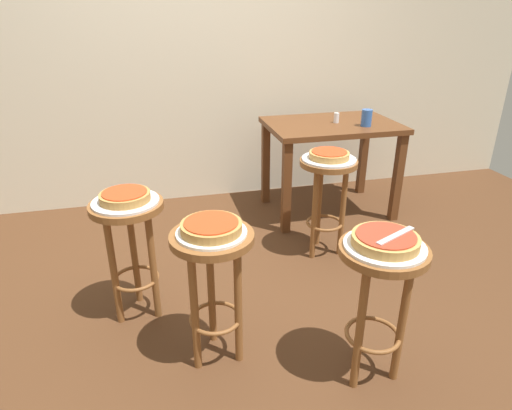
{
  "coord_description": "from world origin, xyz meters",
  "views": [
    {
      "loc": [
        -0.4,
        -2.04,
        1.54
      ],
      "look_at": [
        0.11,
        0.0,
        0.59
      ],
      "focal_mm": 31.03,
      "sensor_mm": 36.0,
      "label": 1
    }
  ],
  "objects_px": {
    "serving_plate_middle": "(212,233)",
    "pizza_server_knife": "(396,235)",
    "serving_plate_foreground": "(385,246)",
    "serving_plate_rear": "(329,159)",
    "stool_foreground": "(379,284)",
    "pizza_rear": "(329,155)",
    "dining_table": "(331,138)",
    "pizza_leftside": "(125,196)",
    "pizza_middle": "(211,227)",
    "stool_leftside": "(130,234)",
    "condiment_shaker": "(336,118)",
    "serving_plate_leftside": "(126,202)",
    "stool_middle": "(213,269)",
    "pizza_foreground": "(385,240)",
    "cup_near_edge": "(367,118)",
    "stool_rear": "(327,186)"
  },
  "relations": [
    {
      "from": "pizza_server_knife",
      "to": "pizza_rear",
      "type": "bearing_deg",
      "value": 55.5
    },
    {
      "from": "serving_plate_foreground",
      "to": "serving_plate_rear",
      "type": "distance_m",
      "value": 1.1
    },
    {
      "from": "pizza_foreground",
      "to": "serving_plate_middle",
      "type": "bearing_deg",
      "value": 156.93
    },
    {
      "from": "pizza_leftside",
      "to": "pizza_middle",
      "type": "bearing_deg",
      "value": -49.67
    },
    {
      "from": "serving_plate_leftside",
      "to": "serving_plate_rear",
      "type": "relative_size",
      "value": 0.96
    },
    {
      "from": "serving_plate_foreground",
      "to": "cup_near_edge",
      "type": "height_order",
      "value": "cup_near_edge"
    },
    {
      "from": "stool_leftside",
      "to": "pizza_leftside",
      "type": "relative_size",
      "value": 2.68
    },
    {
      "from": "pizza_middle",
      "to": "pizza_rear",
      "type": "height_order",
      "value": "same"
    },
    {
      "from": "pizza_leftside",
      "to": "stool_rear",
      "type": "height_order",
      "value": "pizza_leftside"
    },
    {
      "from": "stool_leftside",
      "to": "pizza_foreground",
      "type": "bearing_deg",
      "value": -34.73
    },
    {
      "from": "serving_plate_foreground",
      "to": "pizza_rear",
      "type": "bearing_deg",
      "value": 79.11
    },
    {
      "from": "serving_plate_rear",
      "to": "pizza_server_knife",
      "type": "height_order",
      "value": "pizza_server_knife"
    },
    {
      "from": "stool_middle",
      "to": "serving_plate_rear",
      "type": "distance_m",
      "value": 1.19
    },
    {
      "from": "pizza_server_knife",
      "to": "cup_near_edge",
      "type": "bearing_deg",
      "value": 41.96
    },
    {
      "from": "dining_table",
      "to": "serving_plate_middle",
      "type": "bearing_deg",
      "value": -128.56
    },
    {
      "from": "condiment_shaker",
      "to": "pizza_server_knife",
      "type": "height_order",
      "value": "condiment_shaker"
    },
    {
      "from": "stool_middle",
      "to": "serving_plate_leftside",
      "type": "distance_m",
      "value": 0.59
    },
    {
      "from": "serving_plate_leftside",
      "to": "serving_plate_rear",
      "type": "bearing_deg",
      "value": 17.2
    },
    {
      "from": "stool_foreground",
      "to": "pizza_rear",
      "type": "xyz_separation_m",
      "value": [
        0.21,
        1.08,
        0.21
      ]
    },
    {
      "from": "stool_foreground",
      "to": "cup_near_edge",
      "type": "relative_size",
      "value": 5.37
    },
    {
      "from": "serving_plate_foreground",
      "to": "pizza_middle",
      "type": "height_order",
      "value": "pizza_middle"
    },
    {
      "from": "serving_plate_foreground",
      "to": "stool_leftside",
      "type": "xyz_separation_m",
      "value": [
        -1.02,
        0.71,
        -0.18
      ]
    },
    {
      "from": "stool_rear",
      "to": "pizza_rear",
      "type": "relative_size",
      "value": 2.63
    },
    {
      "from": "pizza_middle",
      "to": "stool_leftside",
      "type": "height_order",
      "value": "pizza_middle"
    },
    {
      "from": "serving_plate_foreground",
      "to": "pizza_server_knife",
      "type": "height_order",
      "value": "pizza_server_knife"
    },
    {
      "from": "pizza_rear",
      "to": "cup_near_edge",
      "type": "relative_size",
      "value": 2.04
    },
    {
      "from": "stool_foreground",
      "to": "serving_plate_rear",
      "type": "bearing_deg",
      "value": 79.11
    },
    {
      "from": "dining_table",
      "to": "serving_plate_foreground",
      "type": "bearing_deg",
      "value": -105.93
    },
    {
      "from": "serving_plate_foreground",
      "to": "serving_plate_middle",
      "type": "height_order",
      "value": "same"
    },
    {
      "from": "stool_middle",
      "to": "pizza_middle",
      "type": "xyz_separation_m",
      "value": [
        0.0,
        0.0,
        0.21
      ]
    },
    {
      "from": "pizza_middle",
      "to": "condiment_shaker",
      "type": "bearing_deg",
      "value": 50.59
    },
    {
      "from": "pizza_foreground",
      "to": "serving_plate_leftside",
      "type": "distance_m",
      "value": 1.24
    },
    {
      "from": "stool_middle",
      "to": "cup_near_edge",
      "type": "xyz_separation_m",
      "value": [
        1.35,
        1.28,
        0.31
      ]
    },
    {
      "from": "stool_foreground",
      "to": "pizza_rear",
      "type": "distance_m",
      "value": 1.12
    },
    {
      "from": "stool_middle",
      "to": "stool_rear",
      "type": "relative_size",
      "value": 1.0
    },
    {
      "from": "pizza_middle",
      "to": "serving_plate_rear",
      "type": "relative_size",
      "value": 0.76
    },
    {
      "from": "serving_plate_leftside",
      "to": "cup_near_edge",
      "type": "height_order",
      "value": "cup_near_edge"
    },
    {
      "from": "serving_plate_foreground",
      "to": "serving_plate_rear",
      "type": "relative_size",
      "value": 0.96
    },
    {
      "from": "stool_middle",
      "to": "cup_near_edge",
      "type": "distance_m",
      "value": 1.88
    },
    {
      "from": "pizza_leftside",
      "to": "dining_table",
      "type": "relative_size",
      "value": 0.25
    },
    {
      "from": "stool_foreground",
      "to": "stool_leftside",
      "type": "xyz_separation_m",
      "value": [
        -1.02,
        0.71,
        0.0
      ]
    },
    {
      "from": "pizza_leftside",
      "to": "serving_plate_rear",
      "type": "height_order",
      "value": "pizza_leftside"
    },
    {
      "from": "pizza_rear",
      "to": "dining_table",
      "type": "relative_size",
      "value": 0.25
    },
    {
      "from": "stool_middle",
      "to": "condiment_shaker",
      "type": "bearing_deg",
      "value": 50.59
    },
    {
      "from": "cup_near_edge",
      "to": "serving_plate_leftside",
      "type": "bearing_deg",
      "value": -153.42
    },
    {
      "from": "serving_plate_middle",
      "to": "pizza_server_knife",
      "type": "height_order",
      "value": "pizza_server_knife"
    },
    {
      "from": "pizza_rear",
      "to": "cup_near_edge",
      "type": "bearing_deg",
      "value": 44.55
    },
    {
      "from": "serving_plate_foreground",
      "to": "cup_near_edge",
      "type": "xyz_separation_m",
      "value": [
        0.69,
        1.56,
        0.13
      ]
    },
    {
      "from": "stool_foreground",
      "to": "condiment_shaker",
      "type": "xyz_separation_m",
      "value": [
        0.52,
        1.71,
        0.29
      ]
    },
    {
      "from": "stool_middle",
      "to": "dining_table",
      "type": "bearing_deg",
      "value": 51.44
    }
  ]
}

